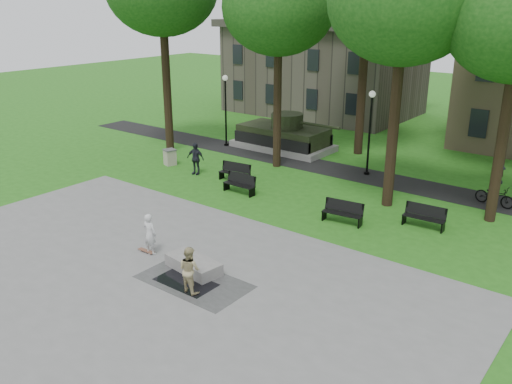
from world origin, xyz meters
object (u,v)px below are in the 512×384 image
at_px(friend_watching, 189,269).
at_px(trash_bin, 170,157).
at_px(cyclist, 496,189).
at_px(park_bench_0, 236,172).
at_px(concrete_block, 194,264).
at_px(skateboarder, 150,234).

height_order(friend_watching, trash_bin, friend_watching).
relative_size(cyclist, park_bench_0, 1.14).
distance_m(park_bench_0, trash_bin, 5.04).
bearing_deg(concrete_block, friend_watching, -50.38).
distance_m(cyclist, park_bench_0, 13.13).
bearing_deg(trash_bin, concrete_block, -40.21).
xyz_separation_m(concrete_block, park_bench_0, (-5.47, 8.97, 0.28)).
distance_m(concrete_block, park_bench_0, 10.51).
bearing_deg(skateboarder, park_bench_0, -74.31).
bearing_deg(cyclist, skateboarder, 155.28).
bearing_deg(trash_bin, park_bench_0, 0.90).
bearing_deg(park_bench_0, trash_bin, 173.61).
bearing_deg(friend_watching, skateboarder, -16.24).
height_order(concrete_block, friend_watching, friend_watching).
distance_m(friend_watching, cyclist, 15.94).
height_order(concrete_block, trash_bin, trash_bin).
bearing_deg(concrete_block, cyclist, 63.62).
xyz_separation_m(skateboarder, cyclist, (9.07, 13.69, 0.01)).
bearing_deg(park_bench_0, friend_watching, -64.88).
relative_size(concrete_block, cyclist, 1.05).
xyz_separation_m(park_bench_0, trash_bin, (-5.04, -0.08, -0.04)).
distance_m(concrete_block, cyclist, 15.28).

